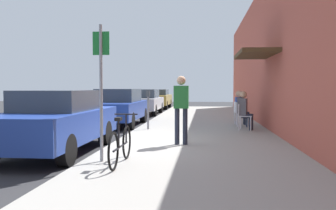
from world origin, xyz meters
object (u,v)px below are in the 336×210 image
parked_car_0 (56,121)px  seated_patron_0 (245,109)px  parked_car_1 (118,107)px  parking_meter (148,107)px  bicycle_0 (121,145)px  cafe_chair_0 (243,115)px  street_sign (101,82)px  seated_patron_1 (242,108)px  cafe_chair_2 (238,111)px  parked_car_2 (144,101)px  parked_car_3 (157,98)px  pedestrian_standing (181,104)px  cafe_chair_1 (240,113)px  seated_patron_2 (240,106)px

parked_car_0 → seated_patron_0: bearing=40.4°
parked_car_1 → parking_meter: parked_car_1 is taller
bicycle_0 → cafe_chair_0: (2.83, 5.74, 0.14)m
parking_meter → seated_patron_0: (3.26, 0.12, -0.07)m
street_sign → seated_patron_1: size_ratio=2.02×
cafe_chair_2 → parked_car_0: bearing=-129.0°
parked_car_2 → seated_patron_0: parked_car_2 is taller
parked_car_1 → parked_car_0: bearing=-90.0°
parking_meter → street_sign: bearing=-90.5°
parked_car_0 → bicycle_0: bearing=-40.2°
parked_car_1 → street_sign: street_sign is taller
parking_meter → bicycle_0: parking_meter is taller
parked_car_0 → cafe_chair_0: bearing=40.8°
parked_car_2 → parked_car_3: bearing=90.0°
parked_car_1 → parked_car_3: parked_car_1 is taller
pedestrian_standing → cafe_chair_1: bearing=66.5°
parked_car_3 → cafe_chair_2: 13.09m
parking_meter → seated_patron_1: (3.26, 1.09, -0.07)m
seated_patron_0 → seated_patron_1: bearing=90.0°
parked_car_2 → parking_meter: size_ratio=3.33×
bicycle_0 → seated_patron_0: size_ratio=1.33×
seated_patron_1 → parked_car_1: bearing=167.9°
parked_car_0 → pedestrian_standing: bearing=15.2°
seated_patron_0 → seated_patron_1: (-0.00, 0.97, 0.00)m
pedestrian_standing → seated_patron_0: bearing=59.8°
parked_car_1 → cafe_chair_1: (4.75, -1.03, -0.13)m
cafe_chair_1 → parked_car_1: bearing=167.8°
street_sign → cafe_chair_1: 7.32m
bicycle_0 → seated_patron_1: size_ratio=1.33×
parked_car_0 → parked_car_2: size_ratio=1.00×
seated_patron_0 → pedestrian_standing: pedestrian_standing is taller
parked_car_2 → parked_car_3: parked_car_2 is taller
bicycle_0 → parked_car_3: bearing=95.6°
cafe_chair_1 → cafe_chair_2: same height
cafe_chair_0 → bicycle_0: bearing=-116.3°
seated_patron_2 → seated_patron_0: bearing=-90.0°
parked_car_0 → seated_patron_1: bearing=46.5°
cafe_chair_0 → pedestrian_standing: 3.85m
seated_patron_1 → seated_patron_2: bearing=90.0°
street_sign → bicycle_0: (0.42, -0.22, -1.16)m
cafe_chair_2 → parked_car_2: bearing=126.6°
street_sign → seated_patron_0: (3.31, 5.50, -0.82)m
cafe_chair_1 → pedestrian_standing: size_ratio=0.51×
parked_car_2 → street_sign: size_ratio=1.69×
parked_car_2 → seated_patron_0: bearing=-59.5°
cafe_chair_2 → cafe_chair_0: bearing=-89.9°
parked_car_3 → parked_car_2: bearing=-90.0°
parked_car_1 → street_sign: 7.70m
pedestrian_standing → parking_meter: bearing=112.6°
parked_car_0 → parked_car_2: parked_car_0 is taller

